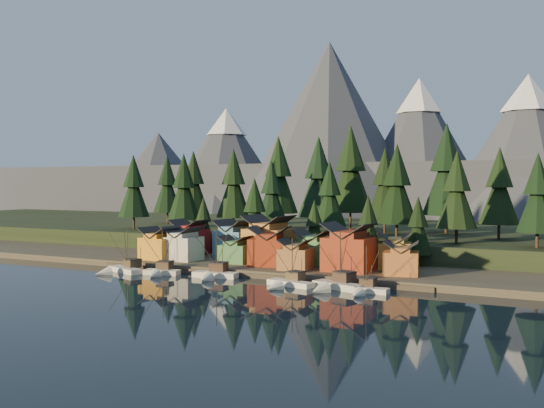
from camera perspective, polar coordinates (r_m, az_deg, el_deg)
The scene contains 45 objects.
ground at distance 120.50m, azimuth -5.61°, elevation -7.91°, with size 500.00×500.00×0.00m, color black.
shore_strip at distance 155.35m, azimuth 2.28°, elevation -5.38°, with size 400.00×50.00×1.50m, color #3D382D.
hillside at distance 201.50m, azimuth 8.12°, elevation -3.05°, with size 420.00×100.00×6.00m, color black.
dock at distance 134.50m, azimuth -1.85°, elevation -6.64°, with size 80.00×4.00×1.00m, color #4F4438.
mountain_ridge at distance 321.30m, azimuth 14.39°, elevation 2.91°, with size 560.00×190.00×90.00m.
boat_0 at distance 144.08m, azimuth -14.07°, elevation -5.51°, with size 11.12×11.48×11.27m.
boat_1 at distance 138.62m, azimuth -10.49°, elevation -5.70°, with size 8.71×9.31×11.01m.
boat_2 at distance 132.61m, azimuth -5.56°, elevation -6.00°, with size 10.47×11.17×11.95m.
boat_4 at distance 121.37m, azimuth 1.41°, elevation -6.92°, with size 10.57×11.16×10.64m.
boat_5 at distance 118.70m, azimuth 5.87°, elevation -6.93°, with size 11.36×11.85×12.35m.
boat_6 at distance 115.72m, azimuth 8.61°, elevation -7.44°, with size 9.17×9.94×9.81m.
house_front_0 at distance 154.78m, azimuth -10.58°, elevation -3.59°, with size 8.62×8.22×8.02m.
house_front_1 at distance 152.09m, azimuth -8.39°, elevation -3.62°, with size 8.21×7.90×8.32m.
house_front_2 at distance 145.95m, azimuth -3.46°, elevation -4.22°, with size 7.14×7.19×6.49m.
house_front_3 at distance 141.12m, azimuth -0.22°, elevation -3.88°, with size 10.61×10.30×9.04m.
house_front_4 at distance 134.57m, azimuth 2.24°, elevation -4.69°, with size 7.11×7.60×6.75m.
house_front_5 at distance 133.17m, azimuth 7.22°, elevation -3.93°, with size 10.30×9.43×10.47m.
house_front_6 at distance 129.50m, azimuth 12.05°, elevation -4.92°, with size 8.20×7.89×7.06m.
house_back_0 at distance 163.68m, azimuth -7.77°, elevation -3.03°, with size 8.68×8.35×9.35m.
house_back_1 at distance 155.13m, azimuth -3.48°, elevation -3.23°, with size 9.78×9.87×9.68m.
house_back_2 at distance 149.42m, azimuth -0.31°, elevation -3.11°, with size 11.48×10.70×11.21m.
house_back_3 at distance 142.93m, azimuth 3.91°, elevation -3.99°, with size 8.05×7.16×8.19m.
house_back_4 at distance 140.67m, azimuth 8.10°, elevation -3.94°, with size 9.40×9.13×8.93m.
house_back_5 at distance 138.88m, azimuth 11.49°, elevation -4.22°, with size 8.70×8.77×8.10m.
tree_hill_0 at distance 197.28m, azimuth -12.89°, elevation 1.46°, with size 10.19×10.19×23.74m.
tree_hill_1 at distance 202.97m, azimuth -7.40°, elevation 1.77°, with size 10.93×10.93×25.45m.
tree_hill_2 at distance 180.82m, azimuth -8.30°, elevation 1.40°, with size 10.10×10.10×23.53m.
tree_hill_3 at distance 185.58m, azimuth -3.64°, elevation 1.73°, with size 10.86×10.86×25.30m.
tree_hill_4 at distance 195.08m, azimuth 0.61°, elevation 2.48°, with size 12.80×12.80×29.82m.
tree_hill_5 at distance 168.26m, azimuth -0.04°, elevation 0.89°, with size 8.99×8.99×20.93m.
tree_hill_6 at distance 178.62m, azimuth 4.41°, elevation 2.27°, with size 12.21×12.21×28.45m.
tree_hill_7 at distance 159.18m, azimuth 5.44°, elevation 0.71°, with size 8.76×8.76×20.41m.
tree_hill_8 at distance 179.39m, azimuth 10.59°, elevation 1.67°, with size 10.80×10.80×25.15m.
tree_hill_9 at distance 160.88m, azimuth 11.67°, elevation 1.59°, with size 10.72×10.72×24.98m.
tree_hill_10 at distance 183.58m, azimuth 16.10°, elevation 2.85°, with size 13.86×13.86×32.28m.
tree_hill_11 at distance 152.64m, azimuth 17.00°, elevation 1.05°, with size 9.74×9.74×22.68m.
tree_hill_12 at distance 167.43m, azimuth 20.61°, elevation 1.35°, with size 10.35×10.35×24.12m.
tree_hill_13 at distance 148.75m, azimuth 23.73°, elevation 0.72°, with size 9.30×9.30×21.66m.
tree_hill_15 at distance 193.17m, azimuth 7.41°, elevation 2.97°, with size 14.13×14.13×32.93m.
tree_hill_16 at distance 221.50m, azimuth -9.83°, elevation 1.67°, with size 10.59×10.59×24.68m.
tree_shore_0 at distance 167.83m, azimuth -6.47°, elevation -1.71°, with size 6.58×6.58×15.33m.
tree_shore_1 at distance 159.54m, azimuth -1.65°, elevation -0.84°, with size 8.87×8.87×20.66m.
tree_shore_2 at distance 152.48m, azimuth 4.00°, elevation -2.14°, with size 6.44×6.44×15.01m.
tree_shore_3 at distance 147.66m, azimuth 9.03°, elevation -2.03°, with size 6.99×6.99×16.28m.
tree_shore_4 at distance 144.54m, azimuth 13.58°, elevation -2.18°, with size 6.93×6.93×16.14m.
Camera 1 is at (63.08, -100.55, 20.78)m, focal length 40.00 mm.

